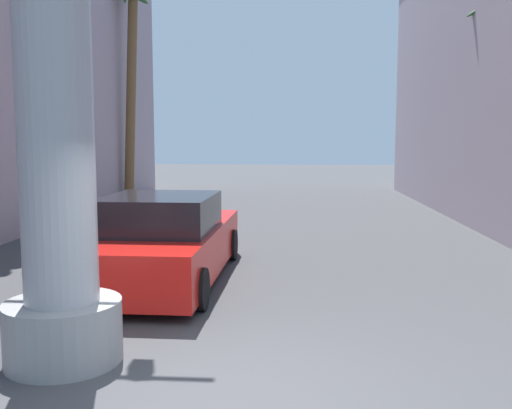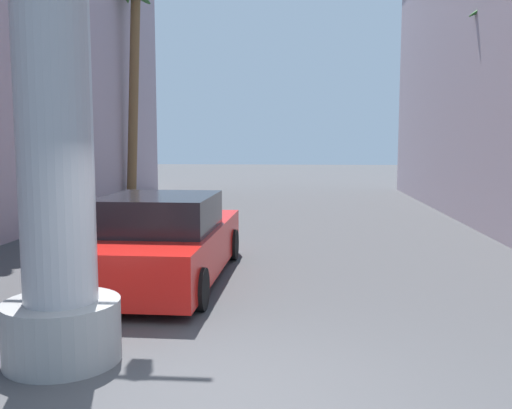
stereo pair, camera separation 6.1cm
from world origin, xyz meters
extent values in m
plane|color=#424244|center=(0.00, 10.00, 0.00)|extent=(85.89, 85.89, 0.00)
cylinder|color=gray|center=(-1.98, 1.01, 0.35)|extent=(1.31, 1.31, 0.70)
cylinder|color=black|center=(-2.60, 6.65, 0.32)|extent=(0.23, 0.64, 0.64)
cylinder|color=black|center=(-0.72, 6.62, 0.32)|extent=(0.23, 0.64, 0.64)
cylinder|color=black|center=(-2.66, 3.06, 0.32)|extent=(0.23, 0.64, 0.64)
cylinder|color=black|center=(-0.78, 3.03, 0.32)|extent=(0.23, 0.64, 0.64)
cube|color=red|center=(-1.69, 4.84, 0.56)|extent=(2.06, 5.15, 0.80)
cube|color=black|center=(-1.70, 4.46, 1.26)|extent=(1.86, 2.18, 0.60)
ellipsoid|color=#2B792D|center=(6.22, 12.30, 6.27)|extent=(0.91, 1.15, 0.72)
ellipsoid|color=#31682D|center=(5.93, 11.85, 6.27)|extent=(1.17, 0.49, 0.72)
cylinder|color=brown|center=(-6.41, 9.93, 4.60)|extent=(0.82, 0.50, 9.20)
cylinder|color=brown|center=(-5.96, 17.54, 4.19)|extent=(0.66, 0.74, 8.39)
camera|label=1|loc=(0.63, -5.05, 2.50)|focal=40.00mm
camera|label=2|loc=(0.69, -5.05, 2.50)|focal=40.00mm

